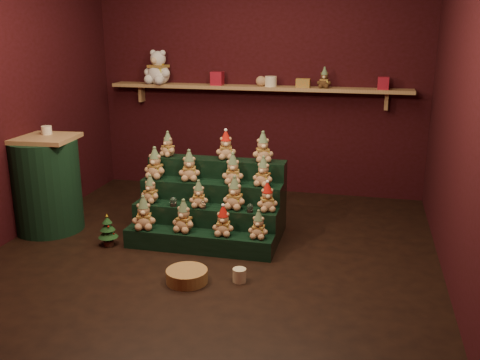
% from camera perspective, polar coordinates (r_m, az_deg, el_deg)
% --- Properties ---
extents(ground, '(4.00, 4.00, 0.00)m').
position_cam_1_polar(ground, '(4.99, -2.71, -7.59)').
color(ground, black).
rests_on(ground, ground).
extents(back_wall, '(4.00, 0.10, 2.80)m').
position_cam_1_polar(back_wall, '(6.59, 2.11, 10.85)').
color(back_wall, black).
rests_on(back_wall, ground).
extents(front_wall, '(4.00, 0.10, 2.80)m').
position_cam_1_polar(front_wall, '(2.74, -14.98, 2.71)').
color(front_wall, black).
rests_on(front_wall, ground).
extents(left_wall, '(0.10, 4.00, 2.80)m').
position_cam_1_polar(left_wall, '(5.54, -23.99, 8.47)').
color(left_wall, black).
rests_on(left_wall, ground).
extents(right_wall, '(0.10, 4.00, 2.80)m').
position_cam_1_polar(right_wall, '(4.50, 23.24, 7.07)').
color(right_wall, black).
rests_on(right_wall, ground).
extents(back_shelf, '(3.60, 0.26, 0.24)m').
position_cam_1_polar(back_shelf, '(6.43, 1.79, 9.77)').
color(back_shelf, tan).
rests_on(back_shelf, ground).
extents(riser_tier_front, '(1.40, 0.22, 0.18)m').
position_cam_1_polar(riser_tier_front, '(4.98, -4.45, -6.57)').
color(riser_tier_front, black).
rests_on(riser_tier_front, ground).
extents(riser_tier_midfront, '(1.40, 0.22, 0.36)m').
position_cam_1_polar(riser_tier_midfront, '(5.14, -3.73, -4.72)').
color(riser_tier_midfront, black).
rests_on(riser_tier_midfront, ground).
extents(riser_tier_midback, '(1.40, 0.22, 0.54)m').
position_cam_1_polar(riser_tier_midback, '(5.31, -3.06, -3.00)').
color(riser_tier_midback, black).
rests_on(riser_tier_midback, ground).
extents(riser_tier_back, '(1.40, 0.22, 0.72)m').
position_cam_1_polar(riser_tier_back, '(5.48, -2.43, -1.37)').
color(riser_tier_back, black).
rests_on(riser_tier_back, ground).
extents(teddy_0, '(0.26, 0.25, 0.31)m').
position_cam_1_polar(teddy_0, '(5.06, -10.23, -3.47)').
color(teddy_0, tan).
rests_on(teddy_0, riser_tier_front).
extents(teddy_1, '(0.24, 0.22, 0.30)m').
position_cam_1_polar(teddy_1, '(4.94, -6.02, -3.84)').
color(teddy_1, tan).
rests_on(teddy_1, riser_tier_front).
extents(teddy_2, '(0.21, 0.19, 0.27)m').
position_cam_1_polar(teddy_2, '(4.83, -1.80, -4.37)').
color(teddy_2, tan).
rests_on(teddy_2, riser_tier_front).
extents(teddy_3, '(0.18, 0.17, 0.25)m').
position_cam_1_polar(teddy_3, '(4.77, 1.99, -4.77)').
color(teddy_3, tan).
rests_on(teddy_3, riser_tier_front).
extents(teddy_4, '(0.22, 0.20, 0.26)m').
position_cam_1_polar(teddy_4, '(5.23, -9.53, -0.96)').
color(teddy_4, tan).
rests_on(teddy_4, riser_tier_midfront).
extents(teddy_5, '(0.20, 0.19, 0.25)m').
position_cam_1_polar(teddy_5, '(5.04, -4.42, -1.50)').
color(teddy_5, tan).
rests_on(teddy_5, riser_tier_midfront).
extents(teddy_6, '(0.24, 0.22, 0.30)m').
position_cam_1_polar(teddy_6, '(4.97, -0.57, -1.40)').
color(teddy_6, tan).
rests_on(teddy_6, riser_tier_midfront).
extents(teddy_7, '(0.24, 0.23, 0.27)m').
position_cam_1_polar(teddy_7, '(4.92, 2.92, -1.81)').
color(teddy_7, tan).
rests_on(teddy_7, riser_tier_midfront).
extents(teddy_8, '(0.23, 0.21, 0.30)m').
position_cam_1_polar(teddy_8, '(5.38, -9.05, 1.79)').
color(teddy_8, tan).
rests_on(teddy_8, riser_tier_midback).
extents(teddy_9, '(0.25, 0.24, 0.30)m').
position_cam_1_polar(teddy_9, '(5.26, -5.43, 1.54)').
color(teddy_9, tan).
rests_on(teddy_9, riser_tier_midback).
extents(teddy_10, '(0.24, 0.22, 0.29)m').
position_cam_1_polar(teddy_10, '(5.14, -0.77, 1.21)').
color(teddy_10, tan).
rests_on(teddy_10, riser_tier_midback).
extents(teddy_11, '(0.23, 0.22, 0.28)m').
position_cam_1_polar(teddy_11, '(5.06, 2.51, 0.89)').
color(teddy_11, tan).
rests_on(teddy_11, riser_tier_midback).
extents(teddy_12, '(0.23, 0.22, 0.25)m').
position_cam_1_polar(teddy_12, '(5.51, -7.69, 3.80)').
color(teddy_12, tan).
rests_on(teddy_12, riser_tier_back).
extents(teddy_13, '(0.24, 0.23, 0.28)m').
position_cam_1_polar(teddy_13, '(5.35, -1.52, 3.74)').
color(teddy_13, tan).
rests_on(teddy_13, riser_tier_back).
extents(teddy_14, '(0.26, 0.25, 0.29)m').
position_cam_1_polar(teddy_14, '(5.24, 2.45, 3.52)').
color(teddy_14, tan).
rests_on(teddy_14, riser_tier_back).
extents(snow_globe_a, '(0.07, 0.07, 0.09)m').
position_cam_1_polar(snow_globe_a, '(5.10, -7.12, -2.30)').
color(snow_globe_a, black).
rests_on(snow_globe_a, riser_tier_midfront).
extents(snow_globe_b, '(0.06, 0.06, 0.08)m').
position_cam_1_polar(snow_globe_b, '(5.01, -3.96, -2.61)').
color(snow_globe_b, black).
rests_on(snow_globe_b, riser_tier_midfront).
extents(snow_globe_c, '(0.06, 0.06, 0.08)m').
position_cam_1_polar(snow_globe_c, '(4.90, 1.08, -2.99)').
color(snow_globe_c, black).
rests_on(snow_globe_c, riser_tier_midfront).
extents(side_table, '(0.67, 0.67, 0.97)m').
position_cam_1_polar(side_table, '(5.70, -19.97, -0.42)').
color(side_table, tan).
rests_on(side_table, ground).
extents(table_ornament, '(0.10, 0.10, 0.08)m').
position_cam_1_polar(table_ornament, '(5.66, -19.94, 5.02)').
color(table_ornament, '#ECE4C2').
rests_on(table_ornament, side_table).
extents(mini_christmas_tree, '(0.19, 0.19, 0.32)m').
position_cam_1_polar(mini_christmas_tree, '(5.21, -13.92, -5.20)').
color(mini_christmas_tree, '#412117').
rests_on(mini_christmas_tree, ground).
extents(mug_left, '(0.10, 0.10, 0.10)m').
position_cam_1_polar(mug_left, '(4.53, -6.45, -9.63)').
color(mug_left, beige).
rests_on(mug_left, ground).
extents(mug_right, '(0.11, 0.11, 0.11)m').
position_cam_1_polar(mug_right, '(4.41, -0.06, -10.12)').
color(mug_right, beige).
rests_on(mug_right, ground).
extents(wicker_basket, '(0.43, 0.43, 0.11)m').
position_cam_1_polar(wicker_basket, '(4.43, -5.69, -10.14)').
color(wicker_basket, '#AA7E44').
rests_on(wicker_basket, ground).
extents(white_bear, '(0.43, 0.41, 0.51)m').
position_cam_1_polar(white_bear, '(6.73, -8.72, 12.28)').
color(white_bear, white).
rests_on(white_bear, back_shelf).
extents(brown_bear, '(0.17, 0.15, 0.23)m').
position_cam_1_polar(brown_bear, '(6.27, 8.98, 10.69)').
color(brown_bear, '#4B3019').
rests_on(brown_bear, back_shelf).
extents(gift_tin_red_a, '(0.14, 0.14, 0.16)m').
position_cam_1_polar(gift_tin_red_a, '(6.51, -2.44, 10.77)').
color(gift_tin_red_a, '#AE1A2F').
rests_on(gift_tin_red_a, back_shelf).
extents(gift_tin_cream, '(0.14, 0.14, 0.12)m').
position_cam_1_polar(gift_tin_cream, '(6.37, 3.30, 10.46)').
color(gift_tin_cream, '#ECE4C2').
rests_on(gift_tin_cream, back_shelf).
extents(gift_tin_red_b, '(0.12, 0.12, 0.14)m').
position_cam_1_polar(gift_tin_red_b, '(6.27, 15.03, 9.95)').
color(gift_tin_red_b, '#AE1A2F').
rests_on(gift_tin_red_b, back_shelf).
extents(shelf_plush_ball, '(0.12, 0.12, 0.12)m').
position_cam_1_polar(shelf_plush_ball, '(6.39, 2.25, 10.49)').
color(shelf_plush_ball, tan).
rests_on(shelf_plush_ball, back_shelf).
extents(scarf_gift_box, '(0.16, 0.10, 0.10)m').
position_cam_1_polar(scarf_gift_box, '(6.31, 6.74, 10.24)').
color(scarf_gift_box, orange).
rests_on(scarf_gift_box, back_shelf).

